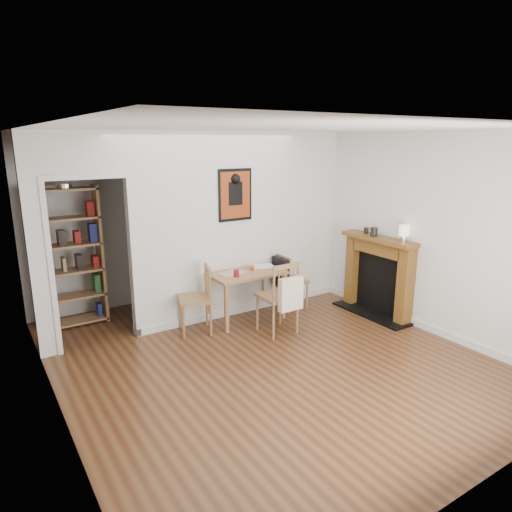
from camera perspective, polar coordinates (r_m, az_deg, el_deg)
ground at (r=5.55m, az=1.04°, el=-12.33°), size 5.20×5.20×0.00m
room_shell at (r=6.28m, az=-4.99°, el=3.34°), size 5.20×5.20×5.20m
dining_table at (r=6.39m, az=-1.33°, el=-2.68°), size 1.04×0.66×0.71m
chair_left at (r=6.05m, az=-7.64°, el=-5.44°), size 0.57×0.57×0.91m
chair_right at (r=6.88m, az=4.42°, el=-3.08°), size 0.49×0.43×0.84m
chair_front at (r=5.99m, az=2.76°, el=-5.09°), size 0.49×0.56×0.98m
bookshelf at (r=6.63m, az=-22.09°, el=-0.25°), size 0.80×0.32×1.90m
fireplace at (r=6.84m, az=15.07°, el=-2.06°), size 0.45×1.25×1.16m
red_glass at (r=6.12m, az=-2.46°, el=-2.16°), size 0.08×0.08×0.10m
orange_fruit at (r=6.45m, az=-0.53°, el=-1.37°), size 0.07×0.07×0.07m
placemat at (r=6.30m, az=-2.95°, el=-2.11°), size 0.41×0.35×0.00m
notebook at (r=6.60m, az=0.80°, el=-1.27°), size 0.37×0.31×0.02m
mantel_lamp at (r=6.42m, az=18.03°, el=2.94°), size 0.14×0.14×0.22m
ceramic_jar_a at (r=6.69m, az=14.53°, el=2.96°), size 0.10×0.10×0.13m
ceramic_jar_b at (r=6.85m, az=13.61°, el=3.12°), size 0.07×0.07×0.09m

